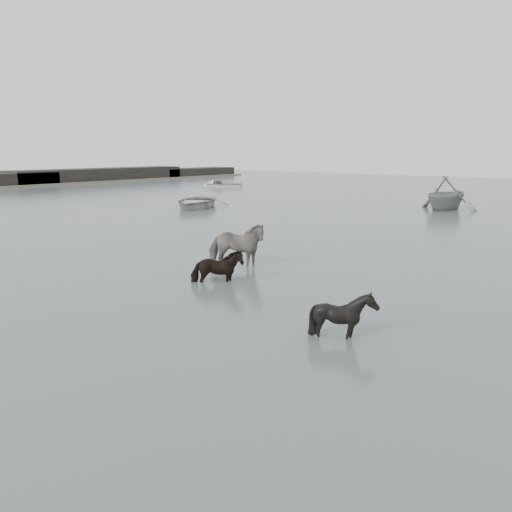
# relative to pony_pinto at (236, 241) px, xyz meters

# --- Properties ---
(ground) EXTENTS (140.00, 140.00, 0.00)m
(ground) POSITION_rel_pony_pinto_xyz_m (3.38, -2.36, -0.90)
(ground) COLOR #4A5854
(ground) RESTS_ON ground
(pony_pinto) EXTENTS (2.33, 1.79, 1.79)m
(pony_pinto) POSITION_rel_pony_pinto_xyz_m (0.00, 0.00, 0.00)
(pony_pinto) COLOR black
(pony_pinto) RESTS_ON ground
(pony_dark) EXTENTS (1.52, 1.64, 1.35)m
(pony_dark) POSITION_rel_pony_pinto_xyz_m (1.08, -2.07, -0.22)
(pony_dark) COLOR black
(pony_dark) RESTS_ON ground
(pony_black) EXTENTS (1.39, 1.30, 1.28)m
(pony_black) POSITION_rel_pony_pinto_xyz_m (6.34, -3.69, -0.26)
(pony_black) COLOR black
(pony_black) RESTS_ON ground
(rowboat_lead) EXTENTS (5.84, 6.44, 1.09)m
(rowboat_lead) POSITION_rel_pony_pinto_xyz_m (-14.34, 11.92, -0.35)
(rowboat_lead) COLOR #B2B2AD
(rowboat_lead) RESTS_ON ground
(rowboat_trail) EXTENTS (4.79, 5.30, 2.45)m
(rowboat_trail) POSITION_rel_pony_pinto_xyz_m (-0.21, 21.94, 0.33)
(rowboat_trail) COLOR gray
(rowboat_trail) RESTS_ON ground
(skiff_outer) EXTENTS (5.25, 4.15, 0.75)m
(skiff_outer) POSITION_rel_pony_pinto_xyz_m (-26.60, 28.12, -0.52)
(skiff_outer) COLOR #A7A7A3
(skiff_outer) RESTS_ON ground
(skiff_mid) EXTENTS (3.19, 4.95, 0.75)m
(skiff_mid) POSITION_rel_pony_pinto_xyz_m (-2.39, 28.63, -0.52)
(skiff_mid) COLOR #9B9E9B
(skiff_mid) RESTS_ON ground
(distant_shore) EXTENTS (6.00, 70.00, 1.90)m
(distant_shore) POSITION_rel_pony_pinto_xyz_m (-46.62, 14.38, -0.16)
(distant_shore) COLOR #726856
(distant_shore) RESTS_ON ground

